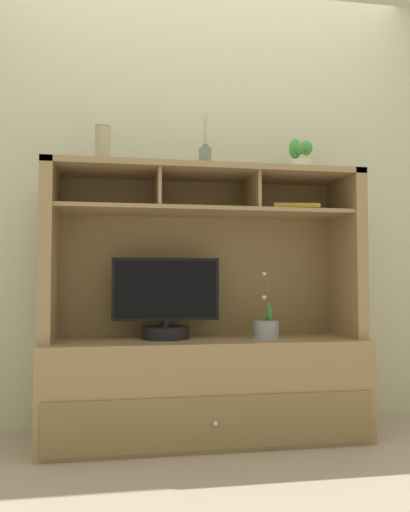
# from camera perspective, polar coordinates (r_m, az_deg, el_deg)

# --- Properties ---
(floor_plane) EXTENTS (6.00, 6.00, 0.02)m
(floor_plane) POSITION_cam_1_polar(r_m,az_deg,el_deg) (2.80, 0.00, -19.36)
(floor_plane) COLOR tan
(floor_plane) RESTS_ON ground
(back_wall) EXTENTS (6.00, 0.02, 2.80)m
(back_wall) POSITION_cam_1_polar(r_m,az_deg,el_deg) (3.03, -0.94, 8.87)
(back_wall) COLOR beige
(back_wall) RESTS_ON ground
(media_console) EXTENTS (1.60, 0.55, 1.37)m
(media_console) POSITION_cam_1_polar(r_m,az_deg,el_deg) (2.72, -0.03, -11.01)
(media_console) COLOR #977850
(media_console) RESTS_ON ground
(tv_monitor) EXTENTS (0.54, 0.24, 0.41)m
(tv_monitor) POSITION_cam_1_polar(r_m,az_deg,el_deg) (2.67, -4.29, -5.42)
(tv_monitor) COLOR black
(tv_monitor) RESTS_ON media_console
(potted_orchid) EXTENTS (0.15, 0.15, 0.34)m
(potted_orchid) POSITION_cam_1_polar(r_m,az_deg,el_deg) (2.72, 6.68, -7.93)
(potted_orchid) COLOR #8A949A
(potted_orchid) RESTS_ON media_console
(magazine_stack_left) EXTENTS (0.29, 0.24, 0.03)m
(magazine_stack_left) POSITION_cam_1_polar(r_m,az_deg,el_deg) (2.80, 9.54, 5.12)
(magazine_stack_left) COLOR slate
(magazine_stack_left) RESTS_ON media_console
(diffuser_bottle) EXTENTS (0.07, 0.07, 0.29)m
(diffuser_bottle) POSITION_cam_1_polar(r_m,az_deg,el_deg) (2.75, 0.03, 10.65)
(diffuser_bottle) COLOR slate
(diffuser_bottle) RESTS_ON media_console
(potted_succulent) EXTENTS (0.13, 0.13, 0.19)m
(potted_succulent) POSITION_cam_1_polar(r_m,az_deg,el_deg) (2.89, 10.38, 10.43)
(potted_succulent) COLOR beige
(potted_succulent) RESTS_ON media_console
(ceramic_vase) EXTENTS (0.08, 0.08, 0.21)m
(ceramic_vase) POSITION_cam_1_polar(r_m,az_deg,el_deg) (2.73, -11.07, 11.75)
(ceramic_vase) COLOR tan
(ceramic_vase) RESTS_ON media_console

